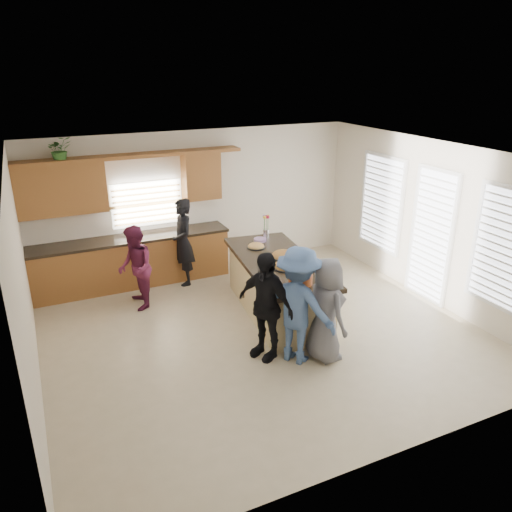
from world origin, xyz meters
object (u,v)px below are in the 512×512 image
salad_bowl (300,278)px  woman_left_mid (136,268)px  island (277,288)px  woman_left_front (265,306)px  woman_right_back (298,306)px  woman_right_front (326,310)px  woman_left_back (183,242)px

salad_bowl → woman_left_mid: woman_left_mid is taller
island → woman_left_front: 1.41m
woman_right_back → woman_right_front: woman_right_back is taller
woman_left_front → woman_right_back: 0.47m
woman_right_back → island: bearing=-49.2°
salad_bowl → woman_right_front: 0.63m
salad_bowl → woman_left_front: size_ratio=0.22×
woman_left_back → salad_bowl: bearing=19.3°
woman_right_back → woman_left_front: bearing=19.1°
salad_bowl → woman_right_back: size_ratio=0.21×
woman_left_mid → woman_right_front: woman_right_front is taller
woman_left_front → woman_right_front: size_ratio=1.05×
island → woman_right_front: bearing=-83.7°
woman_left_mid → woman_left_front: (1.33, -2.31, 0.07)m
salad_bowl → woman_left_mid: (-1.98, 2.15, -0.31)m
woman_left_back → woman_left_front: bearing=6.3°
island → woman_left_back: woman_left_back is taller
woman_right_front → island: bearing=-2.8°
woman_left_back → woman_right_front: 3.52m
island → woman_right_back: bearing=-98.9°
woman_left_mid → woman_left_back: bearing=126.0°
salad_bowl → woman_left_front: bearing=-166.3°
salad_bowl → woman_left_front: (-0.65, -0.16, -0.24)m
woman_left_back → woman_left_mid: (-1.04, -0.65, -0.10)m
woman_left_front → woman_right_back: woman_right_back is taller
woman_left_front → woman_right_front: 0.85m
woman_left_back → woman_left_front: size_ratio=1.04×
woman_left_back → woman_right_back: woman_right_back is taller
woman_right_front → woman_right_back: bearing=71.2°
island → woman_left_front: bearing=-117.3°
salad_bowl → woman_right_back: (-0.28, -0.44, -0.19)m
woman_right_front → woman_left_front: bearing=60.0°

